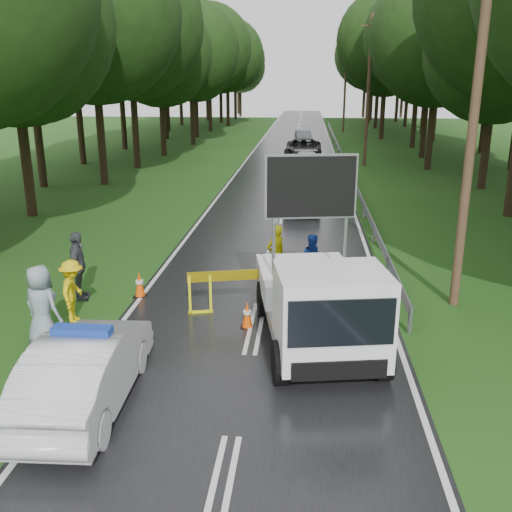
# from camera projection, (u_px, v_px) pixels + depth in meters

# --- Properties ---
(ground) EXTENTS (160.00, 160.00, 0.00)m
(ground) POSITION_uv_depth(u_px,v_px,m) (255.00, 328.00, 13.95)
(ground) COLOR #1C4B15
(ground) RESTS_ON ground
(road) EXTENTS (7.00, 140.00, 0.02)m
(road) POSITION_uv_depth(u_px,v_px,m) (291.00, 161.00, 42.48)
(road) COLOR black
(road) RESTS_ON ground
(guardrail) EXTENTS (0.12, 60.06, 0.70)m
(guardrail) POSITION_uv_depth(u_px,v_px,m) (342.00, 154.00, 41.70)
(guardrail) COLOR gray
(guardrail) RESTS_ON ground
(utility_pole_near) EXTENTS (1.40, 0.24, 10.00)m
(utility_pole_near) POSITION_uv_depth(u_px,v_px,m) (475.00, 112.00, 13.91)
(utility_pole_near) COLOR #4C3123
(utility_pole_near) RESTS_ON ground
(utility_pole_mid) EXTENTS (1.40, 0.24, 10.00)m
(utility_pole_mid) POSITION_uv_depth(u_px,v_px,m) (368.00, 91.00, 38.64)
(utility_pole_mid) COLOR #4C3123
(utility_pole_mid) RESTS_ON ground
(utility_pole_far) EXTENTS (1.40, 0.24, 10.00)m
(utility_pole_far) POSITION_uv_depth(u_px,v_px,m) (345.00, 86.00, 63.37)
(utility_pole_far) COLOR #4C3123
(utility_pole_far) RESTS_ON ground
(police_sedan) EXTENTS (1.68, 4.39, 1.57)m
(police_sedan) POSITION_uv_depth(u_px,v_px,m) (86.00, 370.00, 10.46)
(police_sedan) COLOR silver
(police_sedan) RESTS_ON ground
(work_truck) EXTENTS (3.12, 5.50, 4.15)m
(work_truck) POSITION_uv_depth(u_px,v_px,m) (319.00, 302.00, 12.56)
(work_truck) COLOR gray
(work_truck) RESTS_ON ground
(barrier) EXTENTS (2.69, 0.71, 1.14)m
(barrier) POSITION_uv_depth(u_px,v_px,m) (241.00, 280.00, 14.68)
(barrier) COLOR #F6FA0D
(barrier) RESTS_ON ground
(officer) EXTENTS (0.77, 0.76, 1.80)m
(officer) POSITION_uv_depth(u_px,v_px,m) (276.00, 255.00, 16.70)
(officer) COLOR yellow
(officer) RESTS_ON ground
(civilian) EXTENTS (0.88, 0.75, 1.58)m
(civilian) POSITION_uv_depth(u_px,v_px,m) (313.00, 261.00, 16.45)
(civilian) COLOR #1839A0
(civilian) RESTS_ON ground
(bystander_left) EXTENTS (0.70, 1.10, 1.61)m
(bystander_left) POSITION_uv_depth(u_px,v_px,m) (73.00, 291.00, 14.09)
(bystander_left) COLOR yellow
(bystander_left) RESTS_ON ground
(bystander_mid) EXTENTS (0.66, 1.19, 1.91)m
(bystander_mid) POSITION_uv_depth(u_px,v_px,m) (78.00, 266.00, 15.51)
(bystander_mid) COLOR #404347
(bystander_mid) RESTS_ON ground
(bystander_right) EXTENTS (1.10, 0.91, 1.93)m
(bystander_right) POSITION_uv_depth(u_px,v_px,m) (42.00, 307.00, 12.70)
(bystander_right) COLOR gray
(bystander_right) RESTS_ON ground
(queue_car_first) EXTENTS (1.83, 4.21, 1.41)m
(queue_car_first) POSITION_uv_depth(u_px,v_px,m) (304.00, 195.00, 26.22)
(queue_car_first) COLOR #383A3E
(queue_car_first) RESTS_ON ground
(queue_car_second) EXTENTS (2.00, 4.57, 1.31)m
(queue_car_second) POSITION_uv_depth(u_px,v_px,m) (307.00, 163.00, 36.69)
(queue_car_second) COLOR #A7AAB0
(queue_car_second) RESTS_ON ground
(queue_car_third) EXTENTS (2.73, 5.82, 1.61)m
(queue_car_third) POSITION_uv_depth(u_px,v_px,m) (303.00, 150.00, 42.38)
(queue_car_third) COLOR black
(queue_car_third) RESTS_ON ground
(queue_car_fourth) EXTENTS (1.76, 4.04, 1.29)m
(queue_car_fourth) POSITION_uv_depth(u_px,v_px,m) (303.00, 138.00, 52.47)
(queue_car_fourth) COLOR #3D3F44
(queue_car_fourth) RESTS_ON ground
(cone_near_left) EXTENTS (0.35, 0.35, 0.74)m
(cone_near_left) POSITION_uv_depth(u_px,v_px,m) (82.00, 349.00, 12.04)
(cone_near_left) COLOR black
(cone_near_left) RESTS_ON ground
(cone_center) EXTENTS (0.32, 0.32, 0.68)m
(cone_center) POSITION_uv_depth(u_px,v_px,m) (247.00, 315.00, 13.87)
(cone_center) COLOR black
(cone_center) RESTS_ON ground
(cone_far) EXTENTS (0.31, 0.31, 0.66)m
(cone_far) POSITION_uv_depth(u_px,v_px,m) (312.00, 268.00, 17.37)
(cone_far) COLOR black
(cone_far) RESTS_ON ground
(cone_left_mid) EXTENTS (0.35, 0.35, 0.74)m
(cone_left_mid) POSITION_uv_depth(u_px,v_px,m) (140.00, 285.00, 15.84)
(cone_left_mid) COLOR black
(cone_left_mid) RESTS_ON ground
(cone_right) EXTENTS (0.36, 0.36, 0.75)m
(cone_right) POSITION_uv_depth(u_px,v_px,m) (368.00, 295.00, 15.03)
(cone_right) COLOR black
(cone_right) RESTS_ON ground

